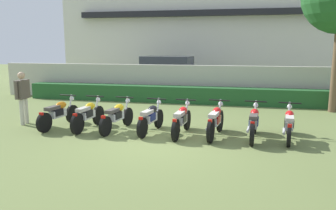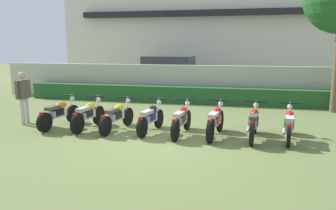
{
  "view_description": "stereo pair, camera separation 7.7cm",
  "coord_description": "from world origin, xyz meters",
  "px_view_note": "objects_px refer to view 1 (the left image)",
  "views": [
    {
      "loc": [
        2.03,
        -8.18,
        2.51
      ],
      "look_at": [
        0.0,
        1.19,
        0.77
      ],
      "focal_mm": 35.51,
      "sensor_mm": 36.0,
      "label": 1
    },
    {
      "loc": [
        2.1,
        -8.16,
        2.51
      ],
      "look_at": [
        0.0,
        1.19,
        0.77
      ],
      "focal_mm": 35.51,
      "sensor_mm": 36.0,
      "label": 2
    }
  ],
  "objects_px": {
    "motorcycle_in_row_3": "(151,118)",
    "motorcycle_in_row_5": "(216,121)",
    "motorcycle_in_row_0": "(59,113)",
    "inspector_person": "(23,94)",
    "parked_car": "(170,73)",
    "motorcycle_in_row_2": "(117,116)",
    "motorcycle_in_row_7": "(289,124)",
    "motorcycle_in_row_6": "(254,123)",
    "motorcycle_in_row_4": "(182,120)",
    "motorcycle_in_row_1": "(88,115)"
  },
  "relations": [
    {
      "from": "motorcycle_in_row_3",
      "to": "motorcycle_in_row_5",
      "type": "height_order",
      "value": "motorcycle_in_row_5"
    },
    {
      "from": "motorcycle_in_row_0",
      "to": "motorcycle_in_row_5",
      "type": "bearing_deg",
      "value": -82.03
    },
    {
      "from": "motorcycle_in_row_3",
      "to": "inspector_person",
      "type": "relative_size",
      "value": 1.06
    },
    {
      "from": "inspector_person",
      "to": "parked_car",
      "type": "bearing_deg",
      "value": 72.3
    },
    {
      "from": "motorcycle_in_row_2",
      "to": "motorcycle_in_row_5",
      "type": "distance_m",
      "value": 2.9
    },
    {
      "from": "motorcycle_in_row_0",
      "to": "motorcycle_in_row_3",
      "type": "bearing_deg",
      "value": -81.48
    },
    {
      "from": "motorcycle_in_row_2",
      "to": "motorcycle_in_row_0",
      "type": "bearing_deg",
      "value": 99.01
    },
    {
      "from": "motorcycle_in_row_0",
      "to": "motorcycle_in_row_3",
      "type": "height_order",
      "value": "motorcycle_in_row_0"
    },
    {
      "from": "parked_car",
      "to": "motorcycle_in_row_0",
      "type": "distance_m",
      "value": 9.29
    },
    {
      "from": "motorcycle_in_row_7",
      "to": "inspector_person",
      "type": "xyz_separation_m",
      "value": [
        -8.03,
        0.1,
        0.56
      ]
    },
    {
      "from": "motorcycle_in_row_7",
      "to": "motorcycle_in_row_6",
      "type": "bearing_deg",
      "value": 104.74
    },
    {
      "from": "motorcycle_in_row_6",
      "to": "motorcycle_in_row_7",
      "type": "relative_size",
      "value": 1.0
    },
    {
      "from": "parked_car",
      "to": "inspector_person",
      "type": "bearing_deg",
      "value": -102.87
    },
    {
      "from": "motorcycle_in_row_3",
      "to": "motorcycle_in_row_7",
      "type": "distance_m",
      "value": 3.79
    },
    {
      "from": "parked_car",
      "to": "inspector_person",
      "type": "relative_size",
      "value": 2.77
    },
    {
      "from": "motorcycle_in_row_6",
      "to": "motorcycle_in_row_7",
      "type": "bearing_deg",
      "value": -76.89
    },
    {
      "from": "motorcycle_in_row_5",
      "to": "parked_car",
      "type": "bearing_deg",
      "value": 27.22
    },
    {
      "from": "motorcycle_in_row_4",
      "to": "motorcycle_in_row_6",
      "type": "height_order",
      "value": "motorcycle_in_row_6"
    },
    {
      "from": "motorcycle_in_row_4",
      "to": "motorcycle_in_row_7",
      "type": "xyz_separation_m",
      "value": [
        2.88,
        0.12,
        -0.01
      ]
    },
    {
      "from": "motorcycle_in_row_3",
      "to": "motorcycle_in_row_1",
      "type": "bearing_deg",
      "value": 99.15
    },
    {
      "from": "motorcycle_in_row_0",
      "to": "motorcycle_in_row_1",
      "type": "distance_m",
      "value": 0.99
    },
    {
      "from": "motorcycle_in_row_1",
      "to": "inspector_person",
      "type": "bearing_deg",
      "value": 89.93
    },
    {
      "from": "parked_car",
      "to": "motorcycle_in_row_0",
      "type": "relative_size",
      "value": 2.44
    },
    {
      "from": "motorcycle_in_row_5",
      "to": "inspector_person",
      "type": "distance_m",
      "value": 6.12
    },
    {
      "from": "parked_car",
      "to": "motorcycle_in_row_5",
      "type": "xyz_separation_m",
      "value": [
        3.23,
        -9.18,
        -0.48
      ]
    },
    {
      "from": "motorcycle_in_row_5",
      "to": "motorcycle_in_row_0",
      "type": "bearing_deg",
      "value": 97.41
    },
    {
      "from": "parked_car",
      "to": "motorcycle_in_row_1",
      "type": "relative_size",
      "value": 2.54
    },
    {
      "from": "parked_car",
      "to": "motorcycle_in_row_2",
      "type": "height_order",
      "value": "parked_car"
    },
    {
      "from": "parked_car",
      "to": "motorcycle_in_row_6",
      "type": "relative_size",
      "value": 2.45
    },
    {
      "from": "motorcycle_in_row_3",
      "to": "motorcycle_in_row_5",
      "type": "xyz_separation_m",
      "value": [
        1.86,
        -0.04,
        0.02
      ]
    },
    {
      "from": "motorcycle_in_row_0",
      "to": "motorcycle_in_row_5",
      "type": "height_order",
      "value": "motorcycle_in_row_5"
    },
    {
      "from": "parked_car",
      "to": "motorcycle_in_row_7",
      "type": "distance_m",
      "value": 10.46
    },
    {
      "from": "parked_car",
      "to": "motorcycle_in_row_0",
      "type": "xyz_separation_m",
      "value": [
        -1.55,
        -9.15,
        -0.49
      ]
    },
    {
      "from": "motorcycle_in_row_3",
      "to": "motorcycle_in_row_6",
      "type": "xyz_separation_m",
      "value": [
        2.88,
        -0.07,
        0.02
      ]
    },
    {
      "from": "motorcycle_in_row_0",
      "to": "motorcycle_in_row_7",
      "type": "xyz_separation_m",
      "value": [
        6.71,
        0.06,
        -0.01
      ]
    },
    {
      "from": "parked_car",
      "to": "motorcycle_in_row_7",
      "type": "xyz_separation_m",
      "value": [
        5.16,
        -9.08,
        -0.5
      ]
    },
    {
      "from": "motorcycle_in_row_5",
      "to": "motorcycle_in_row_6",
      "type": "height_order",
      "value": "motorcycle_in_row_6"
    },
    {
      "from": "motorcycle_in_row_2",
      "to": "motorcycle_in_row_3",
      "type": "height_order",
      "value": "same"
    },
    {
      "from": "motorcycle_in_row_5",
      "to": "motorcycle_in_row_7",
      "type": "height_order",
      "value": "motorcycle_in_row_5"
    },
    {
      "from": "motorcycle_in_row_3",
      "to": "motorcycle_in_row_5",
      "type": "distance_m",
      "value": 1.86
    },
    {
      "from": "motorcycle_in_row_4",
      "to": "motorcycle_in_row_7",
      "type": "height_order",
      "value": "motorcycle_in_row_4"
    },
    {
      "from": "motorcycle_in_row_3",
      "to": "motorcycle_in_row_0",
      "type": "bearing_deg",
      "value": 97.93
    },
    {
      "from": "motorcycle_in_row_1",
      "to": "motorcycle_in_row_6",
      "type": "height_order",
      "value": "motorcycle_in_row_6"
    },
    {
      "from": "motorcycle_in_row_1",
      "to": "motorcycle_in_row_7",
      "type": "height_order",
      "value": "motorcycle_in_row_1"
    },
    {
      "from": "parked_car",
      "to": "motorcycle_in_row_5",
      "type": "height_order",
      "value": "parked_car"
    },
    {
      "from": "motorcycle_in_row_0",
      "to": "motorcycle_in_row_3",
      "type": "xyz_separation_m",
      "value": [
        2.92,
        0.01,
        -0.0
      ]
    },
    {
      "from": "motorcycle_in_row_4",
      "to": "motorcycle_in_row_2",
      "type": "bearing_deg",
      "value": 92.55
    },
    {
      "from": "parked_car",
      "to": "motorcycle_in_row_5",
      "type": "relative_size",
      "value": 2.51
    },
    {
      "from": "motorcycle_in_row_1",
      "to": "motorcycle_in_row_2",
      "type": "xyz_separation_m",
      "value": [
        0.89,
        0.06,
        -0.01
      ]
    },
    {
      "from": "motorcycle_in_row_3",
      "to": "motorcycle_in_row_5",
      "type": "relative_size",
      "value": 0.96
    }
  ]
}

